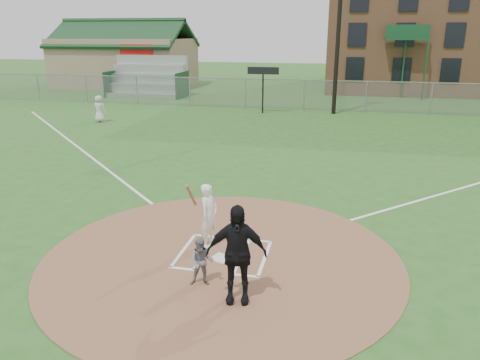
% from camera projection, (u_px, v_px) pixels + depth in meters
% --- Properties ---
extents(ground, '(140.00, 140.00, 0.00)m').
position_uv_depth(ground, '(222.00, 258.00, 11.02)').
color(ground, '#26561D').
rests_on(ground, ground).
extents(dirt_circle, '(8.40, 8.40, 0.02)m').
position_uv_depth(dirt_circle, '(222.00, 257.00, 11.02)').
color(dirt_circle, '#895C41').
rests_on(dirt_circle, ground).
extents(home_plate, '(0.53, 0.53, 0.03)m').
position_uv_depth(home_plate, '(221.00, 258.00, 10.92)').
color(home_plate, silver).
rests_on(home_plate, dirt_circle).
extents(foul_line_third, '(17.04, 17.04, 0.01)m').
position_uv_depth(foul_line_third, '(80.00, 148.00, 21.23)').
color(foul_line_third, white).
rests_on(foul_line_third, ground).
extents(catcher, '(0.58, 0.49, 1.05)m').
position_uv_depth(catcher, '(202.00, 262.00, 9.67)').
color(catcher, slate).
rests_on(catcher, dirt_circle).
extents(umpire, '(1.24, 0.68, 2.00)m').
position_uv_depth(umpire, '(236.00, 254.00, 8.96)').
color(umpire, black).
rests_on(umpire, dirt_circle).
extents(ondeck_player, '(0.77, 0.52, 1.54)m').
position_uv_depth(ondeck_player, '(99.00, 109.00, 27.20)').
color(ondeck_player, silver).
rests_on(ondeck_player, ground).
extents(batters_boxes, '(2.08, 1.88, 0.01)m').
position_uv_depth(batters_boxes, '(223.00, 254.00, 11.15)').
color(batters_boxes, white).
rests_on(batters_boxes, dirt_circle).
extents(batter_at_plate, '(0.61, 1.03, 1.78)m').
position_uv_depth(batter_at_plate, '(209.00, 215.00, 11.38)').
color(batter_at_plate, white).
rests_on(batter_at_plate, dirt_circle).
extents(outfield_fence, '(56.08, 0.08, 2.03)m').
position_uv_depth(outfield_fence, '(304.00, 95.00, 31.18)').
color(outfield_fence, slate).
rests_on(outfield_fence, ground).
extents(bleachers, '(6.08, 3.20, 3.20)m').
position_uv_depth(bleachers, '(147.00, 77.00, 37.56)').
color(bleachers, '#B7BABF').
rests_on(bleachers, ground).
extents(clubhouse, '(12.20, 8.71, 6.23)m').
position_uv_depth(clubhouse, '(126.00, 60.00, 44.66)').
color(clubhouse, gray).
rests_on(clubhouse, ground).
extents(light_pole, '(1.20, 0.30, 12.22)m').
position_uv_depth(light_pole, '(340.00, 4.00, 28.13)').
color(light_pole, black).
rests_on(light_pole, ground).
extents(scoreboard_sign, '(2.00, 0.10, 2.93)m').
position_uv_depth(scoreboard_sign, '(263.00, 76.00, 29.59)').
color(scoreboard_sign, black).
rests_on(scoreboard_sign, ground).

